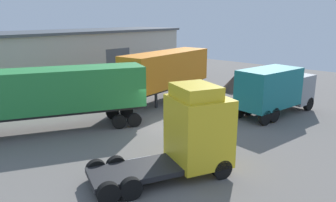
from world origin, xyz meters
name	(u,v)px	position (x,y,z in m)	size (l,w,h in m)	color
ground_plane	(165,126)	(0.00, 0.00, 0.00)	(60.00, 60.00, 0.00)	slate
warehouse_building	(37,60)	(0.00, 17.42, 2.76)	(34.45, 7.35, 5.51)	#B7B2A3
tractor_unit_yellow	(190,133)	(-3.95, -5.31, 1.94)	(6.64, 4.71, 4.12)	yellow
container_trailer_blue	(167,70)	(5.10, 4.61, 2.60)	(9.49, 3.55, 4.11)	orange
container_trailer_red	(49,92)	(-5.45, 4.63, 2.51)	(11.68, 7.54, 3.90)	#28843D
box_truck_grey	(275,89)	(7.36, -4.02, 1.92)	(6.97, 3.31, 3.44)	gray
gravel_pile	(234,84)	(11.98, 2.28, 0.73)	(2.53, 2.53, 1.45)	#423D38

